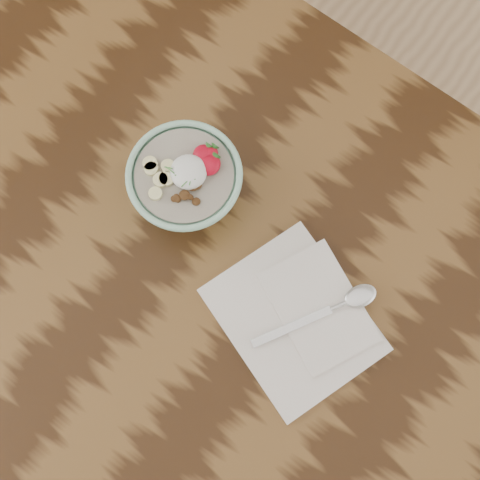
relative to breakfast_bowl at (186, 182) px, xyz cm
name	(u,v)px	position (x,y,z in cm)	size (l,w,h in cm)	color
table	(275,318)	(21.80, -6.39, -15.09)	(160.00, 90.00, 75.00)	#311C0C
breakfast_bowl	(186,182)	(0.00, 0.00, 0.00)	(16.88, 16.88, 11.57)	#A0D8BB
napkin	(299,317)	(24.97, -5.39, -5.19)	(28.50, 25.69, 1.45)	white
spoon	(343,304)	(29.04, -0.09, -3.90)	(11.88, 18.64, 1.05)	silver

